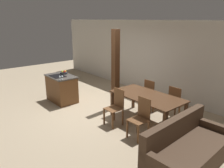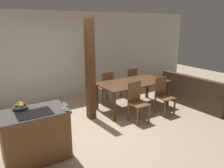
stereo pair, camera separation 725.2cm
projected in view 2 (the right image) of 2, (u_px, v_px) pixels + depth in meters
The scene contains 13 objects.
ground_plane at pixel (95, 130), 4.95m from camera, with size 16.00×16.00×0.00m, color tan.
wall_back at pixel (53, 56), 6.71m from camera, with size 11.20×0.08×2.70m.
kitchen_island at pixel (35, 135), 3.81m from camera, with size 1.12×0.71×0.92m.
fruit_bowl at pixel (20, 107), 3.75m from camera, with size 0.26×0.26×0.12m.
wine_glass_near at pixel (66, 104), 3.67m from camera, with size 0.06×0.06×0.15m.
wine_glass_middle at pixel (64, 103), 3.74m from camera, with size 0.06×0.06×0.15m.
dining_table at pixel (133, 85), 6.08m from camera, with size 1.98×1.01×0.77m.
dining_chair_near_left at pixel (137, 101), 5.30m from camera, with size 0.40×0.40×0.98m.
dining_chair_near_right at pixel (163, 95), 5.76m from camera, with size 0.40×0.40×0.98m.
dining_chair_far_left at pixel (106, 87), 6.48m from camera, with size 0.40×0.40×0.98m.
dining_chair_far_right at pixel (130, 83), 6.94m from camera, with size 0.40×0.40×0.98m.
couch at pixel (197, 95), 6.44m from camera, with size 0.94×2.07×0.89m.
timber_post at pixel (90, 71), 5.27m from camera, with size 0.19×0.19×2.46m.
Camera 2 is at (-2.08, -3.99, 2.35)m, focal length 35.00 mm.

